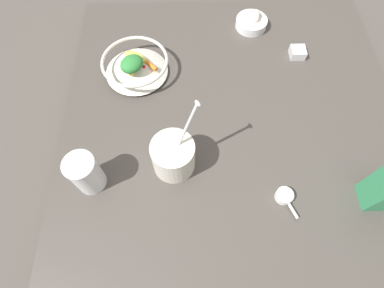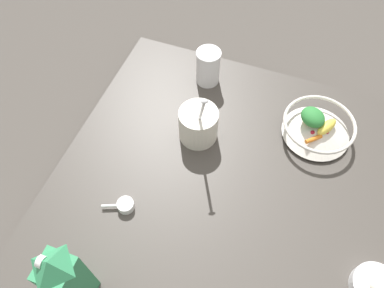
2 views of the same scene
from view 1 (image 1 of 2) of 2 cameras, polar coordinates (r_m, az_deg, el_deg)
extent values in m
plane|color=#4C4742|center=(0.96, 7.35, 4.84)|extent=(6.00, 6.00, 0.00)
cube|color=#47423D|center=(0.95, 7.47, 5.37)|extent=(1.03, 1.03, 0.03)
cylinder|color=silver|center=(1.03, -10.38, 13.31)|extent=(0.11, 0.11, 0.01)
cone|color=silver|center=(1.01, -10.65, 14.37)|extent=(0.20, 0.20, 0.05)
torus|color=silver|center=(1.00, -10.88, 15.29)|extent=(0.21, 0.21, 0.01)
ellipsoid|color=#EFD64C|center=(1.02, -10.74, 15.99)|extent=(0.08, 0.06, 0.03)
ellipsoid|color=#EFD64C|center=(0.99, -11.22, 14.01)|extent=(0.04, 0.06, 0.03)
cylinder|color=orange|center=(1.00, -7.87, 14.65)|extent=(0.05, 0.05, 0.01)
cylinder|color=orange|center=(1.01, -10.60, 15.11)|extent=(0.03, 0.04, 0.02)
sphere|color=red|center=(1.02, -9.96, 15.88)|extent=(0.01, 0.01, 0.01)
sphere|color=red|center=(1.00, -11.28, 14.14)|extent=(0.02, 0.02, 0.02)
sphere|color=red|center=(1.00, -10.30, 14.54)|extent=(0.01, 0.01, 0.01)
sphere|color=red|center=(1.00, -9.18, 14.29)|extent=(0.01, 0.01, 0.01)
ellipsoid|color=#2D7F38|center=(0.97, -11.41, 14.72)|extent=(0.10, 0.10, 0.04)
cylinder|color=silver|center=(0.80, -3.58, -2.38)|extent=(0.12, 0.12, 0.11)
cylinder|color=white|center=(0.76, -3.76, -0.99)|extent=(0.11, 0.11, 0.02)
cylinder|color=silver|center=(0.72, -1.49, 2.28)|extent=(0.07, 0.05, 0.19)
ellipsoid|color=silver|center=(0.65, 1.11, 7.78)|extent=(0.02, 0.02, 0.01)
cylinder|color=white|center=(0.82, -19.58, -5.29)|extent=(0.08, 0.08, 0.12)
torus|color=white|center=(0.76, -20.91, -3.60)|extent=(0.08, 0.08, 0.01)
cube|color=silver|center=(1.12, 19.46, 16.13)|extent=(0.05, 0.05, 0.03)
cube|color=brown|center=(1.13, 19.39, 15.97)|extent=(0.04, 0.04, 0.02)
cylinder|color=white|center=(0.84, 17.13, -9.41)|extent=(0.05, 0.05, 0.02)
cylinder|color=white|center=(0.83, 18.70, -11.97)|extent=(0.02, 0.04, 0.01)
cylinder|color=white|center=(1.19, 11.22, 21.67)|extent=(0.11, 0.11, 0.03)
sphere|color=silver|center=(1.17, 12.01, 22.41)|extent=(0.03, 0.03, 0.03)
sphere|color=silver|center=(1.18, 12.00, 23.00)|extent=(0.03, 0.03, 0.03)
camera|label=2|loc=(0.81, 79.00, 44.99)|focal=35.00mm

